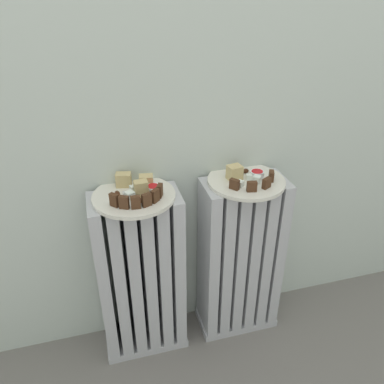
# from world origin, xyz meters

# --- Properties ---
(radiator_left) EXTENTS (0.30, 0.16, 0.65)m
(radiator_left) POSITION_xyz_m (-0.19, 0.28, 0.32)
(radiator_left) COLOR #B2B2B7
(radiator_left) RESTS_ON ground_plane
(radiator_right) EXTENTS (0.30, 0.16, 0.65)m
(radiator_right) POSITION_xyz_m (0.19, 0.28, 0.32)
(radiator_right) COLOR #B2B2B7
(radiator_right) RESTS_ON ground_plane
(plate_left) EXTENTS (0.26, 0.26, 0.01)m
(plate_left) POSITION_xyz_m (-0.19, 0.28, 0.65)
(plate_left) COLOR silver
(plate_left) RESTS_ON radiator_left
(plate_right) EXTENTS (0.26, 0.26, 0.01)m
(plate_right) POSITION_xyz_m (0.19, 0.28, 0.65)
(plate_right) COLOR silver
(plate_right) RESTS_ON radiator_right
(dark_cake_slice_left_0) EXTENTS (0.03, 0.03, 0.04)m
(dark_cake_slice_left_0) POSITION_xyz_m (-0.25, 0.23, 0.68)
(dark_cake_slice_left_0) COLOR #472B19
(dark_cake_slice_left_0) RESTS_ON plate_left
(dark_cake_slice_left_1) EXTENTS (0.03, 0.02, 0.04)m
(dark_cake_slice_left_1) POSITION_xyz_m (-0.22, 0.21, 0.68)
(dark_cake_slice_left_1) COLOR #472B19
(dark_cake_slice_left_1) RESTS_ON plate_left
(dark_cake_slice_left_2) EXTENTS (0.03, 0.02, 0.04)m
(dark_cake_slice_left_2) POSITION_xyz_m (-0.19, 0.20, 0.68)
(dark_cake_slice_left_2) COLOR #472B19
(dark_cake_slice_left_2) RESTS_ON plate_left
(dark_cake_slice_left_3) EXTENTS (0.03, 0.02, 0.04)m
(dark_cake_slice_left_3) POSITION_xyz_m (-0.16, 0.20, 0.68)
(dark_cake_slice_left_3) COLOR #472B19
(dark_cake_slice_left_3) RESTS_ON plate_left
(dark_cake_slice_left_4) EXTENTS (0.03, 0.03, 0.04)m
(dark_cake_slice_left_4) POSITION_xyz_m (-0.13, 0.22, 0.68)
(dark_cake_slice_left_4) COLOR #472B19
(dark_cake_slice_left_4) RESTS_ON plate_left
(dark_cake_slice_left_5) EXTENTS (0.02, 0.03, 0.04)m
(dark_cake_slice_left_5) POSITION_xyz_m (-0.11, 0.25, 0.68)
(dark_cake_slice_left_5) COLOR #472B19
(dark_cake_slice_left_5) RESTS_ON plate_left
(marble_cake_slice_left_0) EXTENTS (0.05, 0.04, 0.04)m
(marble_cake_slice_left_0) POSITION_xyz_m (-0.14, 0.32, 0.68)
(marble_cake_slice_left_0) COLOR tan
(marble_cake_slice_left_0) RESTS_ON plate_left
(marble_cake_slice_left_1) EXTENTS (0.05, 0.04, 0.04)m
(marble_cake_slice_left_1) POSITION_xyz_m (-0.21, 0.34, 0.68)
(marble_cake_slice_left_1) COLOR tan
(marble_cake_slice_left_1) RESTS_ON plate_left
(marble_cake_slice_left_2) EXTENTS (0.04, 0.03, 0.05)m
(marble_cake_slice_left_2) POSITION_xyz_m (-0.16, 0.27, 0.68)
(marble_cake_slice_left_2) COLOR tan
(marble_cake_slice_left_2) RESTS_ON plate_left
(turkish_delight_left_0) EXTENTS (0.02, 0.02, 0.02)m
(turkish_delight_left_0) POSITION_xyz_m (-0.18, 0.30, 0.67)
(turkish_delight_left_0) COLOR white
(turkish_delight_left_0) RESTS_ON plate_left
(turkish_delight_left_1) EXTENTS (0.03, 0.03, 0.02)m
(turkish_delight_left_1) POSITION_xyz_m (-0.20, 0.25, 0.67)
(turkish_delight_left_1) COLOR white
(turkish_delight_left_1) RESTS_ON plate_left
(medjool_date_left_0) EXTENTS (0.02, 0.03, 0.02)m
(medjool_date_left_0) POSITION_xyz_m (-0.24, 0.28, 0.67)
(medjool_date_left_0) COLOR #3D1E0F
(medjool_date_left_0) RESTS_ON plate_left
(medjool_date_left_1) EXTENTS (0.03, 0.03, 0.02)m
(medjool_date_left_1) POSITION_xyz_m (-0.18, 0.23, 0.66)
(medjool_date_left_1) COLOR #3D1E0F
(medjool_date_left_1) RESTS_ON plate_left
(jam_bowl_left) EXTENTS (0.04, 0.04, 0.02)m
(jam_bowl_left) POSITION_xyz_m (-0.12, 0.28, 0.67)
(jam_bowl_left) COLOR white
(jam_bowl_left) RESTS_ON plate_left
(dark_cake_slice_right_0) EXTENTS (0.03, 0.03, 0.03)m
(dark_cake_slice_right_0) POSITION_xyz_m (0.12, 0.23, 0.67)
(dark_cake_slice_right_0) COLOR #472B19
(dark_cake_slice_right_0) RESTS_ON plate_right
(dark_cake_slice_right_1) EXTENTS (0.03, 0.02, 0.03)m
(dark_cake_slice_right_1) POSITION_xyz_m (0.17, 0.20, 0.67)
(dark_cake_slice_right_1) COLOR #472B19
(dark_cake_slice_right_1) RESTS_ON plate_right
(dark_cake_slice_right_2) EXTENTS (0.03, 0.03, 0.03)m
(dark_cake_slice_right_2) POSITION_xyz_m (0.22, 0.21, 0.67)
(dark_cake_slice_right_2) COLOR #472B19
(dark_cake_slice_right_2) RESTS_ON plate_right
(dark_cake_slice_right_3) EXTENTS (0.02, 0.03, 0.03)m
(dark_cake_slice_right_3) POSITION_xyz_m (0.26, 0.25, 0.67)
(dark_cake_slice_right_3) COLOR #472B19
(dark_cake_slice_right_3) RESTS_ON plate_right
(marble_cake_slice_right_0) EXTENTS (0.05, 0.05, 0.05)m
(marble_cake_slice_right_0) POSITION_xyz_m (0.15, 0.29, 0.68)
(marble_cake_slice_right_0) COLOR tan
(marble_cake_slice_right_0) RESTS_ON plate_right
(turkish_delight_right_0) EXTENTS (0.03, 0.03, 0.02)m
(turkish_delight_right_0) POSITION_xyz_m (0.21, 0.25, 0.67)
(turkish_delight_right_0) COLOR white
(turkish_delight_right_0) RESTS_ON plate_right
(turkish_delight_right_1) EXTENTS (0.03, 0.03, 0.02)m
(turkish_delight_right_1) POSITION_xyz_m (0.15, 0.24, 0.67)
(turkish_delight_right_1) COLOR white
(turkish_delight_right_1) RESTS_ON plate_right
(turkish_delight_right_2) EXTENTS (0.02, 0.02, 0.02)m
(turkish_delight_right_2) POSITION_xyz_m (0.19, 0.28, 0.67)
(turkish_delight_right_2) COLOR white
(turkish_delight_right_2) RESTS_ON plate_right
(medjool_date_right_0) EXTENTS (0.03, 0.03, 0.02)m
(medjool_date_right_0) POSITION_xyz_m (0.18, 0.35, 0.67)
(medjool_date_right_0) COLOR #3D1E0F
(medjool_date_right_0) RESTS_ON plate_right
(medjool_date_right_1) EXTENTS (0.03, 0.02, 0.02)m
(medjool_date_right_1) POSITION_xyz_m (0.20, 0.32, 0.67)
(medjool_date_right_1) COLOR #3D1E0F
(medjool_date_right_1) RESTS_ON plate_right
(jam_bowl_right) EXTENTS (0.05, 0.05, 0.02)m
(jam_bowl_right) POSITION_xyz_m (0.23, 0.29, 0.67)
(jam_bowl_right) COLOR white
(jam_bowl_right) RESTS_ON plate_right
(fork) EXTENTS (0.02, 0.10, 0.00)m
(fork) POSITION_xyz_m (-0.21, 0.27, 0.66)
(fork) COLOR silver
(fork) RESTS_ON plate_left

